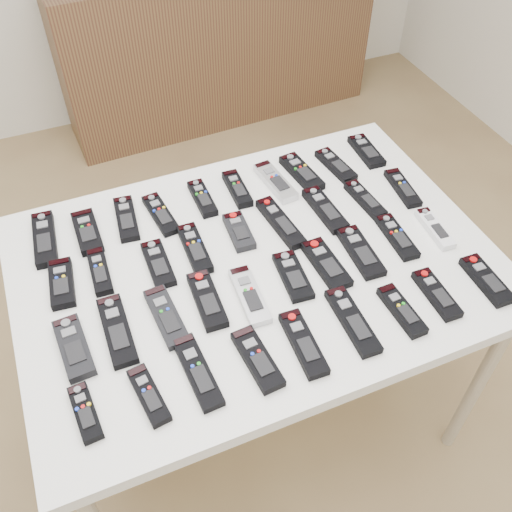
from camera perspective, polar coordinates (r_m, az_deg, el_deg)
name	(u,v)px	position (r m, az deg, el deg)	size (l,w,h in m)	color
ground	(230,393)	(2.18, -2.58, -13.55)	(4.00, 4.00, 0.00)	brown
table	(256,276)	(1.55, 0.00, -1.97)	(1.25, 0.88, 0.78)	white
sideboard	(218,44)	(3.31, -3.84, 20.40)	(1.70, 0.38, 0.85)	#45261B
remote_0	(45,239)	(1.65, -20.38, 1.59)	(0.06, 0.20, 0.02)	black
remote_1	(87,232)	(1.64, -16.52, 2.33)	(0.06, 0.16, 0.02)	black
remote_2	(126,219)	(1.65, -12.83, 3.66)	(0.05, 0.17, 0.02)	black
remote_3	(161,214)	(1.65, -9.51, 4.14)	(0.05, 0.18, 0.02)	black
remote_4	(202,198)	(1.68, -5.38, 5.76)	(0.05, 0.15, 0.02)	black
remote_5	(237,189)	(1.71, -1.89, 6.73)	(0.05, 0.16, 0.02)	black
remote_6	(275,182)	(1.73, 1.95, 7.42)	(0.05, 0.18, 0.02)	#B7B7BC
remote_7	(302,173)	(1.77, 4.58, 8.31)	(0.06, 0.18, 0.02)	black
remote_8	(336,165)	(1.81, 7.98, 8.98)	(0.05, 0.16, 0.02)	black
remote_9	(366,151)	(1.89, 10.97, 10.26)	(0.06, 0.16, 0.02)	black
remote_10	(62,283)	(1.52, -18.85, -2.60)	(0.06, 0.16, 0.02)	black
remote_11	(100,271)	(1.53, -15.36, -1.50)	(0.05, 0.16, 0.02)	black
remote_12	(158,264)	(1.51, -9.75, -0.78)	(0.06, 0.16, 0.02)	black
remote_13	(195,249)	(1.53, -6.14, 0.73)	(0.05, 0.18, 0.02)	black
remote_14	(239,231)	(1.57, -1.72, 2.47)	(0.06, 0.14, 0.02)	black
remote_15	(280,223)	(1.60, 2.45, 3.35)	(0.05, 0.21, 0.02)	black
remote_16	(325,210)	(1.65, 6.91, 4.64)	(0.05, 0.19, 0.02)	black
remote_17	(365,200)	(1.70, 10.85, 5.57)	(0.04, 0.16, 0.02)	black
remote_18	(403,188)	(1.77, 14.45, 6.61)	(0.05, 0.17, 0.02)	black
remote_19	(74,348)	(1.39, -17.75, -8.72)	(0.06, 0.17, 0.02)	black
remote_20	(117,330)	(1.39, -13.72, -7.24)	(0.06, 0.20, 0.02)	black
remote_21	(166,316)	(1.40, -8.94, -5.99)	(0.06, 0.19, 0.02)	black
remote_22	(207,300)	(1.41, -4.91, -4.39)	(0.06, 0.18, 0.02)	black
remote_23	(250,295)	(1.42, -0.65, -3.97)	(0.05, 0.18, 0.02)	#B7B7BC
remote_24	(293,276)	(1.47, 3.72, -2.00)	(0.06, 0.16, 0.02)	black
remote_25	(326,264)	(1.50, 7.04, -0.81)	(0.06, 0.18, 0.02)	black
remote_26	(361,252)	(1.54, 10.41, 0.40)	(0.06, 0.18, 0.02)	black
remote_27	(397,237)	(1.61, 13.91, 1.87)	(0.05, 0.17, 0.02)	black
remote_28	(435,229)	(1.66, 17.44, 2.64)	(0.04, 0.16, 0.02)	silver
remote_29	(85,412)	(1.29, -16.71, -14.76)	(0.04, 0.14, 0.02)	black
remote_30	(149,395)	(1.28, -10.67, -13.51)	(0.04, 0.15, 0.02)	black
remote_31	(198,372)	(1.30, -5.85, -11.43)	(0.05, 0.20, 0.02)	black
remote_32	(257,359)	(1.31, 0.14, -10.26)	(0.06, 0.17, 0.02)	black
remote_33	(303,343)	(1.34, 4.76, -8.70)	(0.05, 0.18, 0.02)	black
remote_34	(353,321)	(1.39, 9.63, -6.40)	(0.05, 0.20, 0.02)	black
remote_35	(402,311)	(1.43, 14.36, -5.31)	(0.05, 0.16, 0.02)	black
remote_36	(437,294)	(1.49, 17.61, -3.65)	(0.05, 0.16, 0.02)	black
remote_37	(486,280)	(1.56, 22.05, -2.24)	(0.05, 0.16, 0.02)	black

